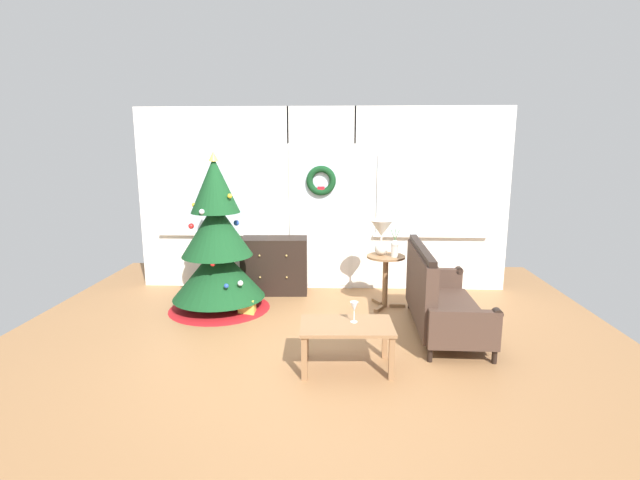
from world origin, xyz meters
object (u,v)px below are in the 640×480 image
at_px(christmas_tree, 217,251).
at_px(side_table, 385,271).
at_px(settee_sofa, 437,299).
at_px(gift_box, 247,306).
at_px(flower_vase, 395,248).
at_px(dresser_cabinet, 275,265).
at_px(table_lamp, 381,233).
at_px(wine_glass, 354,307).
at_px(coffee_table, 347,331).

distance_m(christmas_tree, side_table, 2.11).
relative_size(settee_sofa, gift_box, 8.50).
height_order(christmas_tree, flower_vase, christmas_tree).
relative_size(dresser_cabinet, table_lamp, 2.09).
relative_size(dresser_cabinet, gift_box, 4.77).
xyz_separation_m(side_table, wine_glass, (-0.44, -1.66, 0.09)).
distance_m(flower_vase, gift_box, 1.95).
distance_m(dresser_cabinet, wine_glass, 2.45).
bearing_deg(side_table, table_lamp, 146.31).
distance_m(flower_vase, coffee_table, 1.82).
xyz_separation_m(settee_sofa, coffee_table, (-0.99, -0.92, -0.02)).
xyz_separation_m(settee_sofa, wine_glass, (-0.93, -0.86, 0.19)).
height_order(table_lamp, wine_glass, table_lamp).
bearing_deg(settee_sofa, coffee_table, -137.28).
height_order(flower_vase, gift_box, flower_vase).
relative_size(table_lamp, wine_glass, 2.26).
height_order(settee_sofa, coffee_table, settee_sofa).
relative_size(table_lamp, flower_vase, 1.26).
bearing_deg(coffee_table, gift_box, 130.99).
distance_m(dresser_cabinet, gift_box, 0.95).
xyz_separation_m(dresser_cabinet, wine_glass, (1.04, -2.20, 0.18)).
relative_size(coffee_table, wine_glass, 4.42).
bearing_deg(gift_box, dresser_cabinet, 76.02).
relative_size(christmas_tree, flower_vase, 5.59).
bearing_deg(gift_box, wine_glass, -46.32).
bearing_deg(dresser_cabinet, gift_box, -103.98).
bearing_deg(flower_vase, gift_box, -171.11).
height_order(dresser_cabinet, coffee_table, dresser_cabinet).
distance_m(dresser_cabinet, side_table, 1.58).
height_order(coffee_table, wine_glass, wine_glass).
relative_size(christmas_tree, coffee_table, 2.27).
bearing_deg(wine_glass, christmas_tree, 137.58).
bearing_deg(wine_glass, gift_box, 133.68).
bearing_deg(christmas_tree, gift_box, -25.54).
bearing_deg(christmas_tree, settee_sofa, -14.03).
distance_m(side_table, wine_glass, 1.72).
relative_size(wine_glass, gift_box, 1.01).
bearing_deg(table_lamp, side_table, -33.69).
height_order(dresser_cabinet, table_lamp, table_lamp).
distance_m(christmas_tree, dresser_cabinet, 0.99).
bearing_deg(gift_box, side_table, 11.35).
distance_m(christmas_tree, settee_sofa, 2.68).
bearing_deg(christmas_tree, flower_vase, 2.54).
distance_m(dresser_cabinet, coffee_table, 2.46).
bearing_deg(settee_sofa, wine_glass, -137.13).
height_order(table_lamp, flower_vase, table_lamp).
height_order(christmas_tree, wine_glass, christmas_tree).
distance_m(side_table, table_lamp, 0.48).
xyz_separation_m(dresser_cabinet, gift_box, (-0.22, -0.88, -0.29)).
relative_size(settee_sofa, coffee_table, 1.90).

